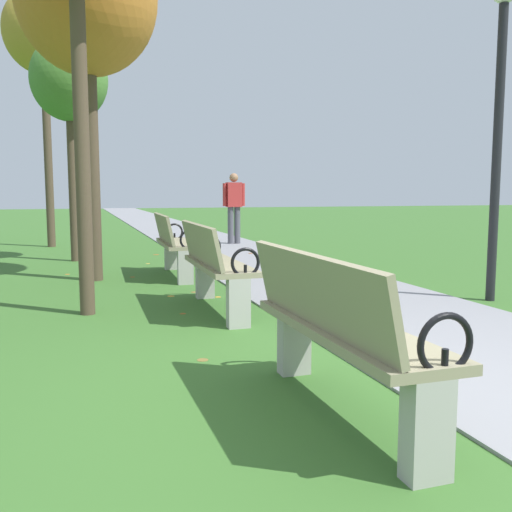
% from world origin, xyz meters
% --- Properties ---
extents(ground_plane, '(80.00, 80.00, 0.00)m').
position_xyz_m(ground_plane, '(0.00, 0.00, 0.00)').
color(ground_plane, '#386628').
extents(paved_walkway, '(2.28, 44.00, 0.02)m').
position_xyz_m(paved_walkway, '(1.14, 18.00, 0.01)').
color(paved_walkway, gray).
rests_on(paved_walkway, ground).
extents(park_bench_1, '(0.49, 1.60, 0.90)m').
position_xyz_m(park_bench_1, '(-0.50, -0.11, 0.49)').
color(park_bench_1, gray).
rests_on(park_bench_1, ground).
extents(park_bench_2, '(0.50, 1.61, 0.90)m').
position_xyz_m(park_bench_2, '(-0.50, 2.72, 0.49)').
color(park_bench_2, gray).
rests_on(park_bench_2, ground).
extents(park_bench_3, '(0.53, 1.62, 0.90)m').
position_xyz_m(park_bench_3, '(-0.50, 5.22, 0.49)').
color(park_bench_3, gray).
rests_on(park_bench_3, ground).
extents(tree_2, '(1.83, 1.83, 4.75)m').
position_xyz_m(tree_2, '(-1.59, 5.19, 3.71)').
color(tree_2, '#4C3D2D').
rests_on(tree_2, ground).
extents(tree_3, '(1.29, 1.29, 3.84)m').
position_xyz_m(tree_3, '(-1.86, 7.56, 3.08)').
color(tree_3, '#4C3D2D').
rests_on(tree_3, ground).
extents(tree_4, '(1.66, 1.66, 5.54)m').
position_xyz_m(tree_4, '(-2.37, 10.45, 4.57)').
color(tree_4, '#4C3D2D').
rests_on(tree_4, ground).
extents(pedestrian_walking, '(0.53, 0.23, 1.62)m').
position_xyz_m(pedestrian_walking, '(1.65, 9.76, 0.93)').
color(pedestrian_walking, '#4C4C56').
rests_on(pedestrian_walking, paved_walkway).
extents(lamp_post, '(0.28, 0.28, 3.48)m').
position_xyz_m(lamp_post, '(2.58, 2.34, 2.31)').
color(lamp_post, black).
rests_on(lamp_post, ground).
extents(scattered_leaves, '(4.20, 10.20, 0.02)m').
position_xyz_m(scattered_leaves, '(0.43, 3.78, 0.01)').
color(scattered_leaves, gold).
rests_on(scattered_leaves, ground).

